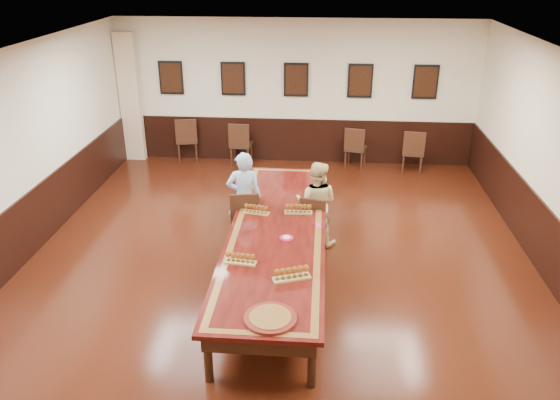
# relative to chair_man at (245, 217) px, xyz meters

# --- Properties ---
(floor) EXTENTS (8.00, 10.00, 0.02)m
(floor) POSITION_rel_chair_man_xyz_m (0.61, -0.91, -0.50)
(floor) COLOR black
(floor) RESTS_ON ground
(ceiling) EXTENTS (8.00, 10.00, 0.02)m
(ceiling) POSITION_rel_chair_man_xyz_m (0.61, -0.91, 2.72)
(ceiling) COLOR white
(ceiling) RESTS_ON floor
(wall_back) EXTENTS (8.00, 0.02, 3.20)m
(wall_back) POSITION_rel_chair_man_xyz_m (0.61, 4.10, 1.11)
(wall_back) COLOR beige
(wall_back) RESTS_ON floor
(wall_left) EXTENTS (0.02, 10.00, 3.20)m
(wall_left) POSITION_rel_chair_man_xyz_m (-3.40, -0.91, 1.11)
(wall_left) COLOR beige
(wall_left) RESTS_ON floor
(chair_man) EXTENTS (0.53, 0.57, 0.98)m
(chair_man) POSITION_rel_chair_man_xyz_m (0.00, 0.00, 0.00)
(chair_man) COLOR black
(chair_man) RESTS_ON floor
(chair_woman) EXTENTS (0.51, 0.54, 0.91)m
(chair_woman) POSITION_rel_chair_man_xyz_m (1.14, 0.04, -0.04)
(chair_woman) COLOR black
(chair_woman) RESTS_ON floor
(spare_chair_a) EXTENTS (0.57, 0.61, 1.03)m
(spare_chair_a) POSITION_rel_chair_man_xyz_m (-1.90, 3.94, 0.02)
(spare_chair_a) COLOR black
(spare_chair_a) RESTS_ON floor
(spare_chair_b) EXTENTS (0.50, 0.54, 1.01)m
(spare_chair_b) POSITION_rel_chair_man_xyz_m (-0.61, 3.75, 0.01)
(spare_chair_b) COLOR black
(spare_chair_b) RESTS_ON floor
(spare_chair_c) EXTENTS (0.55, 0.58, 0.95)m
(spare_chair_c) POSITION_rel_chair_man_xyz_m (1.98, 3.76, -0.02)
(spare_chair_c) COLOR black
(spare_chair_c) RESTS_ON floor
(spare_chair_d) EXTENTS (0.52, 0.56, 0.98)m
(spare_chair_d) POSITION_rel_chair_man_xyz_m (3.22, 3.56, -0.00)
(spare_chair_d) COLOR black
(spare_chair_d) RESTS_ON floor
(person_man) EXTENTS (0.63, 0.46, 1.57)m
(person_man) POSITION_rel_chair_man_xyz_m (-0.02, 0.10, 0.29)
(person_man) COLOR #508BC8
(person_man) RESTS_ON floor
(person_woman) EXTENTS (0.80, 0.68, 1.43)m
(person_woman) POSITION_rel_chair_man_xyz_m (1.16, 0.13, 0.22)
(person_woman) COLOR beige
(person_woman) RESTS_ON floor
(pink_phone) EXTENTS (0.09, 0.15, 0.01)m
(pink_phone) POSITION_rel_chair_man_xyz_m (1.21, -0.75, 0.26)
(pink_phone) COLOR #D2467F
(pink_phone) RESTS_ON conference_table
(curtain) EXTENTS (0.45, 0.18, 2.90)m
(curtain) POSITION_rel_chair_man_xyz_m (-3.14, 3.91, 0.96)
(curtain) COLOR #D1B68F
(curtain) RESTS_ON floor
(wainscoting) EXTENTS (8.00, 10.00, 1.00)m
(wainscoting) POSITION_rel_chair_man_xyz_m (0.61, -0.91, 0.01)
(wainscoting) COLOR black
(wainscoting) RESTS_ON floor
(conference_table) EXTENTS (1.40, 5.00, 0.76)m
(conference_table) POSITION_rel_chair_man_xyz_m (0.61, -0.91, 0.12)
(conference_table) COLOR black
(conference_table) RESTS_ON floor
(posters) EXTENTS (6.14, 0.04, 0.74)m
(posters) POSITION_rel_chair_man_xyz_m (0.61, 4.03, 1.41)
(posters) COLOR black
(posters) RESTS_ON wall_back
(flight_a) EXTENTS (0.42, 0.20, 0.15)m
(flight_a) POSITION_rel_chair_man_xyz_m (0.24, -0.40, 0.33)
(flight_a) COLOR olive
(flight_a) RESTS_ON conference_table
(flight_b) EXTENTS (0.43, 0.14, 0.16)m
(flight_b) POSITION_rel_chair_man_xyz_m (0.89, -0.34, 0.33)
(flight_b) COLOR olive
(flight_b) RESTS_ON conference_table
(flight_c) EXTENTS (0.43, 0.18, 0.16)m
(flight_c) POSITION_rel_chair_man_xyz_m (0.21, -1.89, 0.33)
(flight_c) COLOR olive
(flight_c) RESTS_ON conference_table
(flight_d) EXTENTS (0.49, 0.30, 0.18)m
(flight_d) POSITION_rel_chair_man_xyz_m (0.90, -2.22, 0.34)
(flight_d) COLOR olive
(flight_d) RESTS_ON conference_table
(red_plate_grp) EXTENTS (0.20, 0.20, 0.03)m
(red_plate_grp) POSITION_rel_chair_man_xyz_m (0.77, -1.18, 0.27)
(red_plate_grp) COLOR red
(red_plate_grp) RESTS_ON conference_table
(carved_platter) EXTENTS (0.74, 0.74, 0.05)m
(carved_platter) POSITION_rel_chair_man_xyz_m (0.72, -3.06, 0.28)
(carved_platter) COLOR #4F140F
(carved_platter) RESTS_ON conference_table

